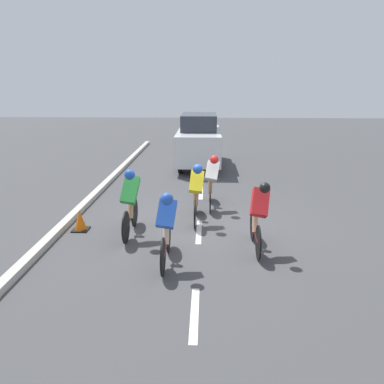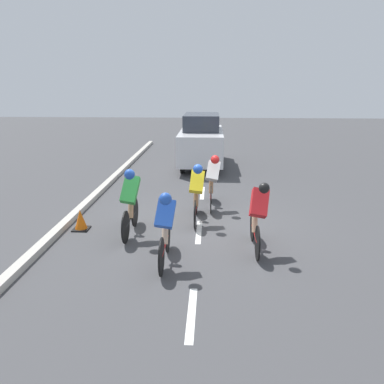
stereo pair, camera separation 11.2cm
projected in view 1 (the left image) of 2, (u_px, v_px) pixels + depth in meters
name	position (u px, v px, depth m)	size (l,w,h in m)	color
ground_plane	(199.00, 224.00, 9.10)	(60.00, 60.00, 0.00)	#424244
lane_stripe_near	(195.00, 313.00, 5.53)	(0.12, 1.40, 0.01)	white
lane_stripe_mid	(199.00, 232.00, 8.60)	(0.12, 1.40, 0.01)	white
lane_stripe_far	(201.00, 193.00, 11.67)	(0.12, 1.40, 0.01)	white
curb	(62.00, 227.00, 8.70)	(0.20, 26.48, 0.14)	#B7B2A8
cyclist_red	(258.00, 214.00, 7.44)	(0.41, 1.63, 1.49)	black
cyclist_white	(211.00, 180.00, 10.09)	(0.41, 1.70, 1.50)	black
cyclist_green	(130.00, 200.00, 8.16)	(0.42, 1.69, 1.57)	black
cyclist_yellow	(196.00, 191.00, 9.03)	(0.38, 1.71, 1.49)	black
cyclist_blue	(166.00, 226.00, 6.84)	(0.39, 1.66, 1.47)	black
support_car	(199.00, 140.00, 15.30)	(1.70, 4.28, 2.10)	black
traffic_cone	(80.00, 221.00, 8.64)	(0.36, 0.36, 0.49)	black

